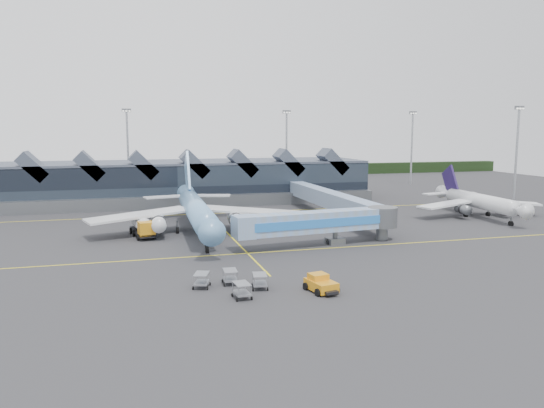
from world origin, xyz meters
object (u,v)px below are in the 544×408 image
object	(u,v)px
regional_jet	(477,201)
jet_bridge	(328,222)
main_airliner	(196,209)
fuel_truck	(142,225)
pushback_tug	(321,284)

from	to	relation	value
regional_jet	jet_bridge	xyz separation A→B (m)	(-37.64, -16.47, 0.34)
main_airliner	fuel_truck	xyz separation A→B (m)	(-8.77, -0.80, -2.08)
regional_jet	jet_bridge	size ratio (longest dim) A/B	1.08
main_airliner	pushback_tug	bearing A→B (deg)	-75.13
regional_jet	fuel_truck	world-z (taller)	regional_jet
regional_jet	pushback_tug	size ratio (longest dim) A/B	6.45
jet_bridge	main_airliner	bearing A→B (deg)	133.33
jet_bridge	fuel_truck	bearing A→B (deg)	145.45
jet_bridge	pushback_tug	size ratio (longest dim) A/B	5.97
jet_bridge	pushback_tug	distance (m)	23.27
regional_jet	fuel_truck	size ratio (longest dim) A/B	2.95
regional_jet	jet_bridge	distance (m)	41.09
main_airliner	pushback_tug	world-z (taller)	main_airliner
fuel_truck	jet_bridge	bearing A→B (deg)	-37.80
pushback_tug	fuel_truck	bearing A→B (deg)	104.61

